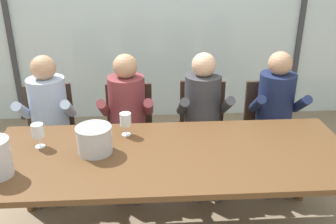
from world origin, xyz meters
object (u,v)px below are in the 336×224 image
(person_pale_blue_shirt, at_px, (48,116))
(wine_glass_near_bucket, at_px, (38,132))
(ice_bucket_primary, at_px, (94,139))
(chair_right_of_center, at_px, (269,122))
(person_maroon_top, at_px, (127,114))
(wine_glass_by_left_taster, at_px, (125,120))
(chair_near_curtain, at_px, (51,126))
(person_navy_polo, at_px, (277,110))
(dining_table, at_px, (171,161))
(person_charcoal_jacket, at_px, (203,112))
(chair_left_of_center, at_px, (130,125))
(chair_center, at_px, (202,122))

(person_pale_blue_shirt, bearing_deg, wine_glass_near_bucket, -83.59)
(ice_bucket_primary, bearing_deg, chair_right_of_center, 29.30)
(person_maroon_top, xyz_separation_m, wine_glass_by_left_taster, (0.02, -0.47, 0.16))
(person_pale_blue_shirt, distance_m, wine_glass_by_left_taster, 0.85)
(chair_near_curtain, xyz_separation_m, person_navy_polo, (2.03, -0.16, 0.17))
(wine_glass_near_bucket, bearing_deg, dining_table, -8.95)
(dining_table, relative_size, person_charcoal_jacket, 2.08)
(person_navy_polo, xyz_separation_m, ice_bucket_primary, (-1.51, -0.71, 0.14))
(wine_glass_near_bucket, bearing_deg, chair_left_of_center, 51.35)
(chair_left_of_center, bearing_deg, chair_right_of_center, -0.18)
(person_pale_blue_shirt, bearing_deg, person_maroon_top, -2.26)
(person_pale_blue_shirt, height_order, person_maroon_top, same)
(chair_left_of_center, height_order, person_pale_blue_shirt, person_pale_blue_shirt)
(person_pale_blue_shirt, bearing_deg, dining_table, -39.13)
(chair_center, bearing_deg, wine_glass_by_left_taster, -132.53)
(chair_right_of_center, xyz_separation_m, person_pale_blue_shirt, (-1.99, -0.13, 0.17))
(chair_near_curtain, distance_m, person_maroon_top, 0.74)
(dining_table, bearing_deg, ice_bucket_primary, 174.81)
(chair_center, distance_m, person_pale_blue_shirt, 1.38)
(chair_left_of_center, height_order, chair_center, same)
(chair_center, height_order, wine_glass_near_bucket, wine_glass_near_bucket)
(chair_right_of_center, distance_m, person_charcoal_jacket, 0.68)
(person_charcoal_jacket, bearing_deg, person_pale_blue_shirt, 178.98)
(chair_near_curtain, height_order, chair_center, same)
(dining_table, xyz_separation_m, person_navy_polo, (0.99, 0.76, 0.02))
(chair_left_of_center, relative_size, chair_right_of_center, 1.00)
(chair_near_curtain, distance_m, chair_right_of_center, 2.02)
(chair_near_curtain, relative_size, person_pale_blue_shirt, 0.73)
(chair_left_of_center, xyz_separation_m, chair_right_of_center, (1.30, 0.00, 0.00))
(chair_near_curtain, bearing_deg, person_maroon_top, -20.80)
(wine_glass_near_bucket, bearing_deg, person_charcoal_jacket, 26.04)
(person_pale_blue_shirt, xyz_separation_m, wine_glass_by_left_taster, (0.69, -0.47, 0.16))
(person_maroon_top, xyz_separation_m, wine_glass_near_bucket, (-0.58, -0.61, 0.16))
(chair_center, distance_m, chair_right_of_center, 0.62)
(chair_near_curtain, relative_size, ice_bucket_primary, 3.60)
(dining_table, height_order, wine_glass_near_bucket, wine_glass_near_bucket)
(person_pale_blue_shirt, relative_size, wine_glass_near_bucket, 6.89)
(person_maroon_top, distance_m, person_charcoal_jacket, 0.67)
(dining_table, distance_m, person_charcoal_jacket, 0.83)
(chair_left_of_center, relative_size, person_navy_polo, 0.73)
(person_pale_blue_shirt, xyz_separation_m, person_navy_polo, (2.00, 0.00, 0.00))
(person_charcoal_jacket, bearing_deg, ice_bucket_primary, -141.37)
(dining_table, distance_m, ice_bucket_primary, 0.54)
(ice_bucket_primary, relative_size, wine_glass_near_bucket, 1.41)
(chair_center, distance_m, person_maroon_top, 0.73)
(person_charcoal_jacket, distance_m, wine_glass_by_left_taster, 0.82)
(chair_left_of_center, bearing_deg, wine_glass_by_left_taster, -89.95)
(person_navy_polo, relative_size, wine_glass_by_left_taster, 6.89)
(dining_table, height_order, person_pale_blue_shirt, person_pale_blue_shirt)
(person_pale_blue_shirt, bearing_deg, chair_right_of_center, 1.53)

